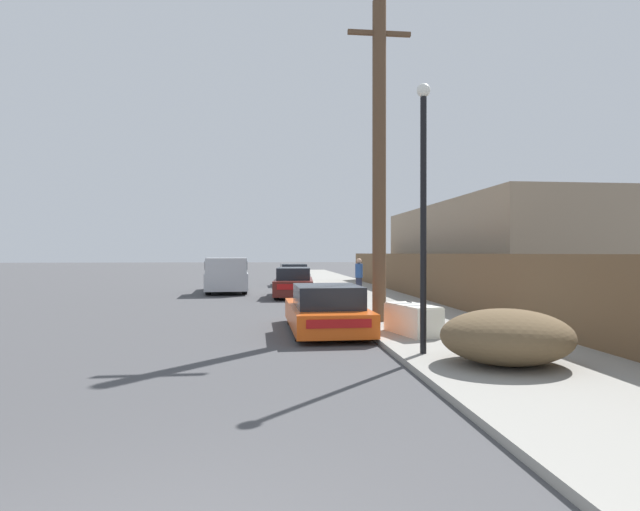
% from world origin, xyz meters
% --- Properties ---
extents(sidewalk_curb, '(4.20, 63.00, 0.12)m').
position_xyz_m(sidewalk_curb, '(5.30, 23.50, 0.06)').
color(sidewalk_curb, gray).
rests_on(sidewalk_curb, ground).
extents(discarded_fridge, '(1.06, 1.73, 0.72)m').
position_xyz_m(discarded_fridge, '(4.17, 8.81, 0.47)').
color(discarded_fridge, silver).
rests_on(discarded_fridge, sidewalk_curb).
extents(parked_sports_car_red, '(1.93, 4.44, 1.22)m').
position_xyz_m(parked_sports_car_red, '(2.25, 10.09, 0.56)').
color(parked_sports_car_red, '#E05114').
rests_on(parked_sports_car_red, ground).
extents(car_parked_mid, '(2.05, 4.54, 1.37)m').
position_xyz_m(car_parked_mid, '(1.98, 20.50, 0.64)').
color(car_parked_mid, '#5B1E19').
rests_on(car_parked_mid, ground).
extents(car_parked_far, '(1.86, 4.35, 1.36)m').
position_xyz_m(car_parked_far, '(2.37, 28.65, 0.64)').
color(car_parked_far, silver).
rests_on(car_parked_far, ground).
extents(pickup_truck, '(2.39, 5.47, 1.80)m').
position_xyz_m(pickup_truck, '(-1.32, 23.28, 0.90)').
color(pickup_truck, silver).
rests_on(pickup_truck, ground).
extents(utility_pole, '(1.80, 0.39, 9.02)m').
position_xyz_m(utility_pole, '(3.89, 11.11, 4.70)').
color(utility_pole, brown).
rests_on(utility_pole, sidewalk_curb).
extents(street_lamp, '(0.26, 0.26, 5.16)m').
position_xyz_m(street_lamp, '(3.70, 6.55, 3.08)').
color(street_lamp, black).
rests_on(street_lamp, sidewalk_curb).
extents(brush_pile, '(2.28, 2.00, 0.95)m').
position_xyz_m(brush_pile, '(4.85, 5.51, 0.60)').
color(brush_pile, brown).
rests_on(brush_pile, sidewalk_curb).
extents(wooden_fence, '(0.08, 32.54, 1.90)m').
position_xyz_m(wooden_fence, '(7.25, 17.05, 1.07)').
color(wooden_fence, brown).
rests_on(wooden_fence, sidewalk_curb).
extents(building_right_house, '(6.00, 15.60, 4.37)m').
position_xyz_m(building_right_house, '(11.56, 20.48, 2.19)').
color(building_right_house, gray).
rests_on(building_right_house, ground).
extents(pedestrian, '(0.34, 0.34, 1.68)m').
position_xyz_m(pedestrian, '(4.91, 19.68, 0.98)').
color(pedestrian, '#282D42').
rests_on(pedestrian, sidewalk_curb).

